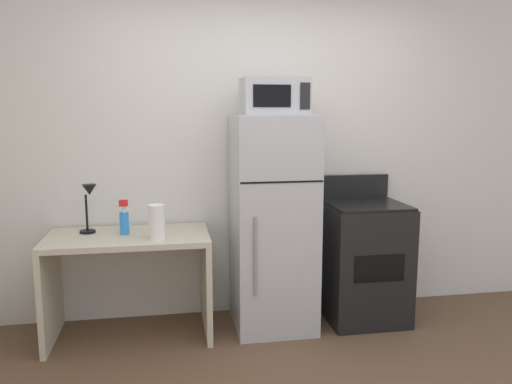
{
  "coord_description": "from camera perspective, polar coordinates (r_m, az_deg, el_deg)",
  "views": [
    {
      "loc": [
        -0.69,
        -2.26,
        1.62
      ],
      "look_at": [
        -0.1,
        1.1,
        1.07
      ],
      "focal_mm": 35.47,
      "sensor_mm": 36.0,
      "label": 1
    }
  ],
  "objects": [
    {
      "name": "desk_lamp",
      "position": [
        3.77,
        -18.34,
        -0.88
      ],
      "size": [
        0.14,
        0.12,
        0.35
      ],
      "color": "black",
      "rests_on": "desk"
    },
    {
      "name": "refrigerator",
      "position": [
        3.76,
        1.9,
        -3.5
      ],
      "size": [
        0.58,
        0.63,
        1.59
      ],
      "color": "#B7B7BC",
      "rests_on": "ground"
    },
    {
      "name": "spray_bottle",
      "position": [
        3.69,
        -14.64,
        -3.15
      ],
      "size": [
        0.06,
        0.06,
        0.25
      ],
      "color": "#2D8CEA",
      "rests_on": "desk"
    },
    {
      "name": "desk",
      "position": [
        3.76,
        -14.11,
        -8.08
      ],
      "size": [
        1.13,
        0.62,
        0.75
      ],
      "color": "beige",
      "rests_on": "ground"
    },
    {
      "name": "paper_towel_roll",
      "position": [
        3.49,
        -11.14,
        -3.36
      ],
      "size": [
        0.11,
        0.11,
        0.24
      ],
      "primitive_type": "cylinder",
      "color": "white",
      "rests_on": "desk"
    },
    {
      "name": "microwave",
      "position": [
        3.65,
        2.05,
        10.71
      ],
      "size": [
        0.46,
        0.35,
        0.26
      ],
      "color": "#B7B7BC",
      "rests_on": "refrigerator"
    },
    {
      "name": "oven_range",
      "position": [
        4.05,
        12.0,
        -7.52
      ],
      "size": [
        0.59,
        0.61,
        1.1
      ],
      "color": "black",
      "rests_on": "ground"
    },
    {
      "name": "wall_back_white",
      "position": [
        4.03,
        -0.1,
        4.67
      ],
      "size": [
        5.0,
        0.1,
        2.6
      ],
      "primitive_type": "cube",
      "color": "silver",
      "rests_on": "ground"
    }
  ]
}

